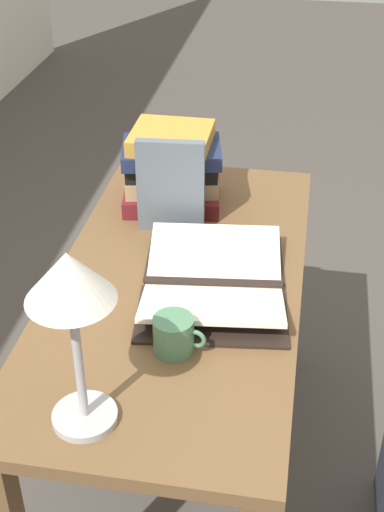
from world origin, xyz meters
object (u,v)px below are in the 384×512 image
object	(u,v)px
book_stack_tall	(172,169)
open_book	(213,282)
coffee_mug	(174,335)
book_standing_upright	(171,186)
reading_lamp	(71,294)

from	to	relation	value
book_stack_tall	open_book	bearing A→B (deg)	-155.57
open_book	coffee_mug	world-z (taller)	coffee_mug
book_stack_tall	book_standing_upright	distance (m)	0.15
open_book	book_stack_tall	xyz separation A→B (m)	(0.41, 0.18, 0.10)
open_book	reading_lamp	distance (m)	0.59
open_book	book_stack_tall	distance (m)	0.46
open_book	book_standing_upright	size ratio (longest dim) A/B	1.84
book_stack_tall	book_standing_upright	xyz separation A→B (m)	(-0.15, -0.03, 0.02)
reading_lamp	coffee_mug	xyz separation A→B (m)	(0.23, -0.13, -0.27)
book_standing_upright	coffee_mug	xyz separation A→B (m)	(-0.51, -0.11, -0.09)
open_book	reading_lamp	world-z (taller)	reading_lamp
open_book	coffee_mug	size ratio (longest dim) A/B	4.13
book_stack_tall	reading_lamp	xyz separation A→B (m)	(-0.89, 0.00, 0.20)
reading_lamp	coffee_mug	distance (m)	0.38
book_standing_upright	book_stack_tall	bearing A→B (deg)	5.76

